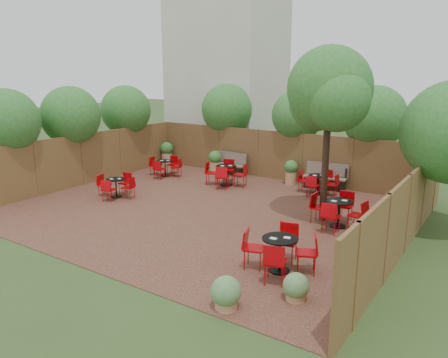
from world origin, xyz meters
The scene contains 13 objects.
ground centered at (0.00, 0.00, 0.00)m, with size 80.00×80.00×0.00m, color #354F23.
courtyard_paving centered at (0.00, 0.00, 0.01)m, with size 12.00×10.00×0.02m, color #381D17.
fence_back centered at (0.00, 5.00, 1.00)m, with size 12.00×0.08×2.00m, color brown.
fence_left centered at (-6.00, 0.00, 1.00)m, with size 0.08×10.00×2.00m, color brown.
fence_right centered at (6.00, 0.00, 1.00)m, with size 0.08×10.00×2.00m, color brown.
neighbour_building centered at (-4.50, 8.00, 4.00)m, with size 5.00×4.00×8.00m, color beige.
overhang_foliage centered at (-0.84, 2.68, 2.71)m, with size 15.81×10.62×2.75m.
courtyard_tree centered at (3.42, 1.17, 3.75)m, with size 2.61×2.51×5.09m.
park_bench_left centered at (-2.13, 4.63, 0.51)m, with size 1.56×0.58×0.95m.
park_bench_right centered at (2.19, 4.63, 0.53)m, with size 1.64×0.66×0.99m.
bistro_tables centered at (0.71, 1.04, 0.45)m, with size 9.78×8.03×0.91m.
planters centered at (-1.11, 3.77, 0.57)m, with size 11.86×4.00×1.10m.
low_shrubs centered at (4.64, -3.64, 0.31)m, with size 2.45×3.05×0.64m.
Camera 1 is at (7.97, -10.95, 4.44)m, focal length 35.35 mm.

